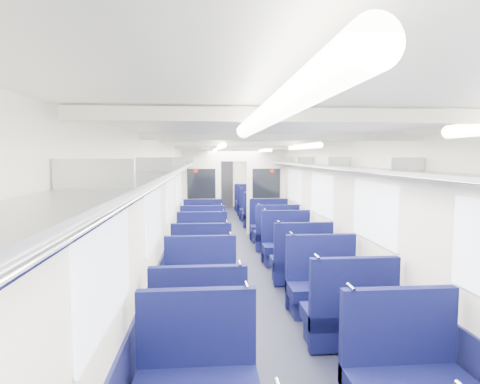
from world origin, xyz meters
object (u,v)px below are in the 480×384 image
object	(u,v)px
bulkhead	(234,190)
seat_21	(259,216)
seat_14	(202,250)
seat_23	(254,211)
seat_20	(204,216)
seat_27	(247,203)
seat_19	(269,228)
seat_11	(323,289)
seat_12	(202,265)
seat_9	(349,318)
seat_25	(250,206)
seat_7	(405,381)
seat_6	(197,383)
seat_13	(301,264)
seat_26	(204,203)
seat_16	(203,237)
seat_17	(276,236)
seat_15	(287,247)
end_door	(224,183)
seat_22	(204,211)
seat_8	(199,331)
seat_18	(203,229)
seat_24	(204,207)
seat_10	(201,291)

from	to	relation	value
bulkhead	seat_21	size ratio (longest dim) A/B	2.57
seat_14	seat_23	distance (m)	5.66
seat_20	seat_27	bearing A→B (deg)	63.08
seat_19	seat_11	bearing A→B (deg)	-90.00
seat_12	seat_9	bearing A→B (deg)	-54.33
seat_11	seat_20	size ratio (longest dim) A/B	1.00
seat_25	seat_7	bearing A→B (deg)	-90.00
seat_6	seat_13	xyz separation A→B (m)	(1.66, 3.38, 0.00)
bulkhead	seat_25	distance (m)	3.64
seat_20	seat_26	bearing A→B (deg)	90.00
seat_23	seat_14	bearing A→B (deg)	-107.04
seat_25	seat_12	bearing A→B (deg)	-102.29
seat_13	seat_16	world-z (taller)	same
seat_14	seat_17	size ratio (longest dim) A/B	1.00
seat_9	seat_15	world-z (taller)	same
end_door	seat_11	distance (m)	11.58
seat_9	seat_13	xyz separation A→B (m)	(0.00, 2.24, 0.00)
seat_21	seat_22	distance (m)	2.06
seat_19	bulkhead	bearing A→B (deg)	132.75
seat_8	seat_18	xyz separation A→B (m)	(0.00, 5.82, 0.00)
seat_26	seat_13	bearing A→B (deg)	-79.35
seat_9	seat_12	size ratio (longest dim) A/B	1.00
seat_6	seat_25	world-z (taller)	same
seat_19	seat_14	bearing A→B (deg)	-126.77
end_door	seat_9	size ratio (longest dim) A/B	1.84
end_door	seat_14	distance (m)	9.19
seat_16	seat_22	bearing A→B (deg)	90.00
seat_12	seat_13	distance (m)	1.66
seat_15	seat_24	size ratio (longest dim) A/B	1.00
seat_19	seat_23	size ratio (longest dim) A/B	1.00
seat_13	seat_16	size ratio (longest dim) A/B	1.00
seat_19	seat_26	bearing A→B (deg)	106.90
seat_14	seat_6	bearing A→B (deg)	-90.00
seat_8	seat_16	distance (m)	4.82
seat_8	seat_21	xyz separation A→B (m)	(1.66, 7.79, 0.00)
seat_11	seat_7	bearing A→B (deg)	-90.00
seat_24	seat_27	world-z (taller)	same
seat_9	seat_20	distance (m)	7.96
seat_17	seat_25	bearing A→B (deg)	90.00
seat_9	seat_18	size ratio (longest dim) A/B	1.00
seat_10	seat_25	world-z (taller)	same
seat_19	seat_10	bearing A→B (deg)	-109.95
seat_6	seat_19	size ratio (longest dim) A/B	1.00
seat_15	seat_25	bearing A→B (deg)	90.00
seat_9	seat_16	world-z (taller)	same
seat_7	seat_20	world-z (taller)	same
seat_24	seat_25	world-z (taller)	same
seat_7	seat_24	xyz separation A→B (m)	(-1.66, 11.29, 0.00)
seat_16	seat_27	size ratio (longest dim) A/B	1.00
seat_7	seat_20	size ratio (longest dim) A/B	1.00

